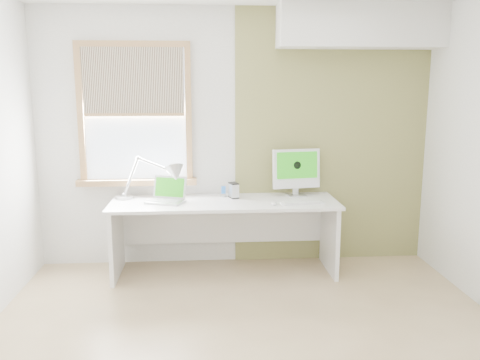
{
  "coord_description": "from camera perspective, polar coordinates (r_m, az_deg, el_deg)",
  "views": [
    {
      "loc": [
        -0.31,
        -3.29,
        1.83
      ],
      "look_at": [
        0.0,
        1.05,
        1.0
      ],
      "focal_mm": 37.04,
      "sensor_mm": 36.0,
      "label": 1
    }
  ],
  "objects": [
    {
      "name": "soffit",
      "position": [
        5.12,
        13.68,
        16.88
      ],
      "size": [
        1.6,
        0.4,
        0.42
      ],
      "primitive_type": "cube",
      "color": "white",
      "rests_on": "room"
    },
    {
      "name": "accent_wall",
      "position": [
        5.23,
        10.49,
        4.79
      ],
      "size": [
        2.0,
        0.02,
        2.6
      ],
      "primitive_type": "cube",
      "color": "olive",
      "rests_on": "room"
    },
    {
      "name": "imac",
      "position": [
        5.04,
        6.5,
        1.19
      ],
      "size": [
        0.49,
        0.19,
        0.48
      ],
      "color": "silver",
      "rests_on": "desk"
    },
    {
      "name": "desk_lamp",
      "position": [
        4.9,
        -8.56,
        0.37
      ],
      "size": [
        0.74,
        0.31,
        0.43
      ],
      "color": "silver",
      "rests_on": "desk"
    },
    {
      "name": "mouse",
      "position": [
        4.67,
        3.95,
        -2.7
      ],
      "size": [
        0.07,
        0.1,
        0.03
      ],
      "primitive_type": "ellipsoid",
      "rotation": [
        0.0,
        0.0,
        -0.15
      ],
      "color": "white",
      "rests_on": "desk"
    },
    {
      "name": "phone_dock",
      "position": [
        4.98,
        -1.93,
        -1.56
      ],
      "size": [
        0.08,
        0.08,
        0.12
      ],
      "color": "silver",
      "rests_on": "desk"
    },
    {
      "name": "keyboard",
      "position": [
        4.74,
        7.19,
        -2.6
      ],
      "size": [
        0.42,
        0.16,
        0.02
      ],
      "color": "white",
      "rests_on": "desk"
    },
    {
      "name": "laptop",
      "position": [
        4.83,
        -8.39,
        -1.77
      ],
      "size": [
        0.41,
        0.37,
        0.24
      ],
      "color": "silver",
      "rests_on": "desk"
    },
    {
      "name": "external_drive",
      "position": [
        4.93,
        -0.74,
        -1.2
      ],
      "size": [
        0.11,
        0.14,
        0.15
      ],
      "color": "silver",
      "rests_on": "desk"
    },
    {
      "name": "window",
      "position": [
        5.06,
        -12.01,
        7.33
      ],
      "size": [
        1.2,
        0.14,
        1.42
      ],
      "color": "#B0814D",
      "rests_on": "room"
    },
    {
      "name": "room",
      "position": [
        3.35,
        1.28,
        1.69
      ],
      "size": [
        4.04,
        3.54,
        2.64
      ],
      "color": "tan",
      "rests_on": "ground"
    },
    {
      "name": "desk",
      "position": [
        4.91,
        -1.83,
        -4.5
      ],
      "size": [
        2.2,
        0.7,
        0.73
      ],
      "color": "white",
      "rests_on": "room"
    }
  ]
}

